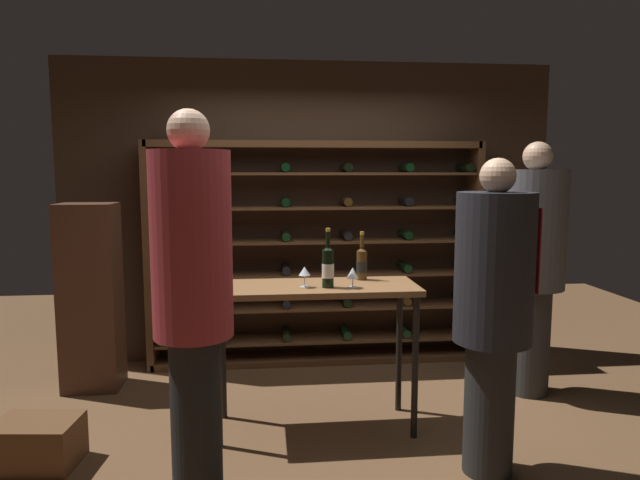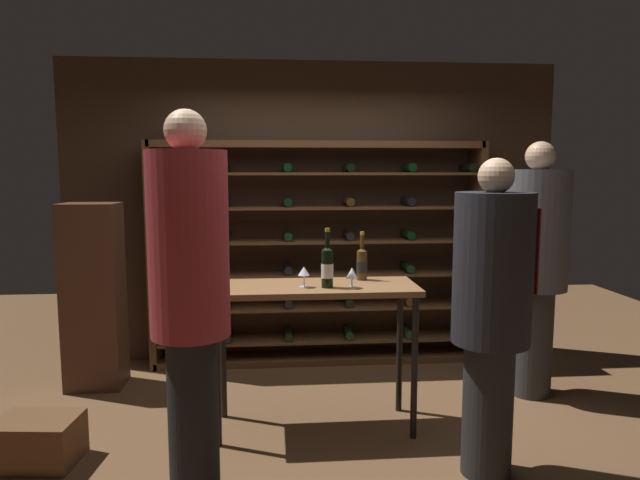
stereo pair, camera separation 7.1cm
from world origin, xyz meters
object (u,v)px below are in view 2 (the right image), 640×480
(person_guest_khaki, at_px, (190,287))
(wine_glass_stemmed_right, at_px, (304,272))
(display_cabinet, at_px, (94,296))
(wine_rack, at_px, (319,255))
(wine_bottle_amber_reserve, at_px, (362,263))
(wine_bottle_green_slim, at_px, (327,266))
(person_bystander_red_print, at_px, (491,304))
(wine_crate, at_px, (37,441))
(person_host_in_suit, at_px, (536,258))
(tasting_table, at_px, (315,303))
(wine_glass_stemmed_left, at_px, (352,274))

(person_guest_khaki, relative_size, wine_glass_stemmed_right, 15.07)
(display_cabinet, relative_size, wine_glass_stemmed_right, 10.97)
(wine_rack, relative_size, wine_bottle_amber_reserve, 8.85)
(wine_bottle_green_slim, relative_size, wine_bottle_amber_reserve, 1.15)
(person_bystander_red_print, bearing_deg, wine_glass_stemmed_right, -136.95)
(wine_bottle_amber_reserve, height_order, wine_glass_stemmed_right, wine_bottle_amber_reserve)
(person_guest_khaki, relative_size, person_bystander_red_print, 1.13)
(wine_crate, xyz_separation_m, wine_bottle_green_slim, (1.79, 0.26, 1.00))
(person_host_in_suit, relative_size, wine_glass_stemmed_right, 14.43)
(tasting_table, xyz_separation_m, display_cabinet, (-1.73, 0.91, -0.12))
(person_host_in_suit, bearing_deg, person_bystander_red_print, 79.47)
(wine_rack, distance_m, wine_bottle_amber_reserve, 1.22)
(wine_bottle_green_slim, height_order, wine_glass_stemmed_right, wine_bottle_green_slim)
(tasting_table, xyz_separation_m, person_host_in_suit, (1.75, 0.45, 0.21))
(wine_glass_stemmed_left, bearing_deg, tasting_table, 154.41)
(person_bystander_red_print, bearing_deg, person_guest_khaki, -103.50)
(person_guest_khaki, distance_m, display_cabinet, 1.99)
(wine_bottle_green_slim, bearing_deg, display_cabinet, 151.21)
(person_host_in_suit, xyz_separation_m, wine_crate, (-3.46, -0.79, -0.95))
(wine_bottle_green_slim, bearing_deg, wine_bottle_amber_reserve, 42.20)
(person_guest_khaki, xyz_separation_m, display_cabinet, (-1.02, 1.67, -0.40))
(wine_crate, distance_m, wine_glass_stemmed_right, 1.92)
(wine_glass_stemmed_left, bearing_deg, wine_rack, 93.84)
(tasting_table, distance_m, person_guest_khaki, 1.08)
(person_guest_khaki, xyz_separation_m, wine_bottle_green_slim, (0.79, 0.67, -0.02))
(person_host_in_suit, distance_m, display_cabinet, 3.53)
(person_host_in_suit, relative_size, wine_glass_stemmed_left, 14.61)
(wine_crate, distance_m, wine_glass_stemmed_left, 2.18)
(wine_crate, bearing_deg, wine_bottle_green_slim, 8.24)
(wine_rack, distance_m, person_bystander_red_print, 2.20)
(wine_crate, xyz_separation_m, wine_bottle_amber_reserve, (2.05, 0.50, 0.98))
(wine_rack, relative_size, wine_glass_stemmed_left, 22.20)
(tasting_table, relative_size, person_host_in_suit, 0.69)
(person_guest_khaki, distance_m, wine_bottle_amber_reserve, 1.40)
(display_cabinet, distance_m, wine_bottle_amber_reserve, 2.24)
(wine_rack, xyz_separation_m, wine_bottle_amber_reserve, (0.21, -1.20, 0.11))
(wine_bottle_green_slim, bearing_deg, wine_glass_stemmed_left, -10.25)
(wine_rack, height_order, person_bystander_red_print, wine_rack)
(person_guest_khaki, distance_m, wine_glass_stemmed_left, 1.15)
(tasting_table, height_order, person_bystander_red_print, person_bystander_red_print)
(tasting_table, distance_m, wine_crate, 1.89)
(tasting_table, bearing_deg, display_cabinet, 152.29)
(wine_rack, bearing_deg, person_bystander_red_print, -68.20)
(wine_rack, bearing_deg, wine_glass_stemmed_left, -86.16)
(person_bystander_red_print, distance_m, wine_bottle_amber_reserve, 1.04)
(display_cabinet, xyz_separation_m, wine_glass_stemmed_left, (1.97, -1.02, 0.34))
(wine_rack, relative_size, person_guest_khaki, 1.46)
(wine_rack, distance_m, wine_glass_stemmed_left, 1.48)
(tasting_table, bearing_deg, wine_glass_stemmed_right, -139.21)
(display_cabinet, relative_size, wine_bottle_amber_reserve, 4.42)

